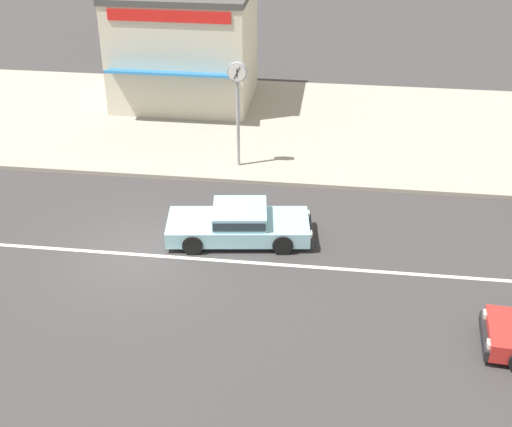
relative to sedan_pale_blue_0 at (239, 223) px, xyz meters
name	(u,v)px	position (x,y,z in m)	size (l,w,h in m)	color
ground_plane	(141,255)	(-2.72, -1.24, -0.53)	(160.00, 160.00, 0.00)	#383535
lane_centre_stripe	(141,255)	(-2.72, -1.24, -0.53)	(50.40, 0.14, 0.01)	silver
kerb_strip	(204,122)	(-2.72, 8.49, -0.46)	(68.00, 10.00, 0.15)	#9E9384
sedan_pale_blue_0	(239,223)	(0.00, 0.00, 0.00)	(4.48, 2.21, 1.06)	#93C6D6
street_clock	(238,90)	(-0.72, 4.65, 2.42)	(0.66, 0.22, 3.76)	#9E9EA3
shopfront_corner_warung	(184,45)	(-3.92, 10.80, 1.98)	(5.74, 5.47, 4.72)	beige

